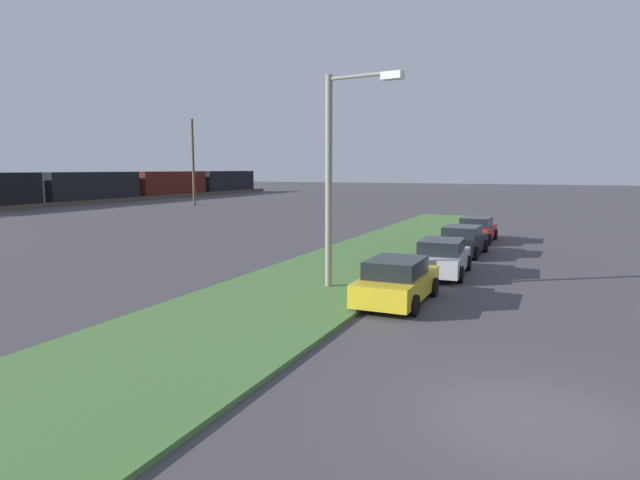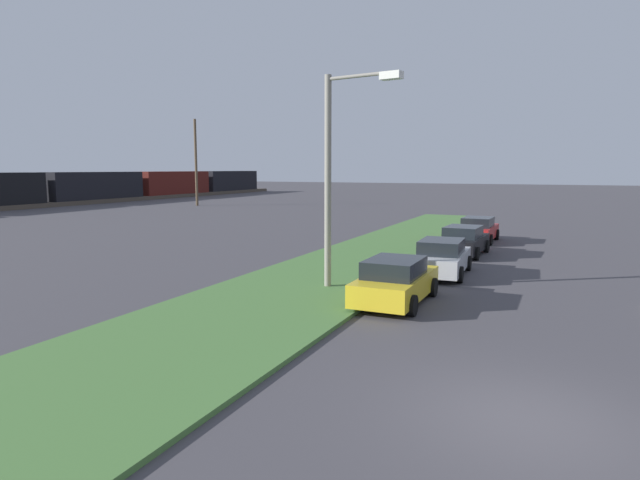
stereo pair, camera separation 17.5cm
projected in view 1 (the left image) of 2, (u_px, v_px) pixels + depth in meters
The scene contains 8 objects.
ground at pixel (532, 421), 9.25m from camera, with size 300.00×300.00×0.00m, color #423F44.
grass_median at pixel (328, 275), 21.51m from camera, with size 60.00×6.00×0.12m, color #477238.
parked_car_yellow at pixel (397, 281), 17.28m from camera, with size 4.32×2.05×1.47m.
parked_car_silver at pixel (442, 258), 21.87m from camera, with size 4.37×2.15×1.47m.
parked_car_black at pixel (463, 241), 26.95m from camera, with size 4.38×2.18×1.47m.
parked_car_red at pixel (477, 230), 31.90m from camera, with size 4.35×2.11×1.47m.
streetlight at pixel (337, 166), 18.59m from camera, with size 0.76×2.86×7.50m.
distant_utility_pole at pixel (193, 163), 62.42m from camera, with size 0.30×0.30×10.00m, color brown.
Camera 1 is at (-9.49, -0.16, 4.30)m, focal length 30.17 mm.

